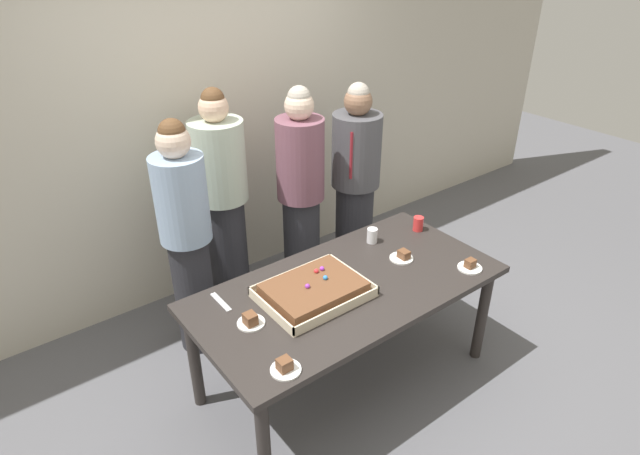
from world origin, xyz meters
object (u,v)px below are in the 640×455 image
Objects in this scene: plated_slice_far_right at (470,266)px; person_serving_front at (301,195)px; sheet_cake at (314,290)px; plated_slice_near_left at (251,321)px; person_striped_tie_right at (223,203)px; person_green_shirt_behind at (187,238)px; drink_cup_nearest at (418,224)px; plated_slice_far_left at (403,256)px; cake_server_utensil at (221,302)px; plated_slice_near_right at (285,367)px; drink_cup_middle at (372,235)px; party_table at (347,296)px; person_back_corner at (355,183)px.

plated_slice_far_right is 0.09× the size of person_serving_front.
sheet_cake is 0.42m from plated_slice_near_left.
person_green_shirt_behind is at bearing -52.65° from person_striped_tie_right.
plated_slice_far_right is 0.54m from drink_cup_nearest.
person_serving_front is at bearing 58.18° from sheet_cake.
drink_cup_nearest is 1.56m from person_green_shirt_behind.
plated_slice_near_left is 1.10m from plated_slice_far_left.
cake_server_utensil is 0.12× the size of person_green_shirt_behind.
plated_slice_far_right is at bearing 47.57° from person_serving_front.
plated_slice_far_right is at bearing -14.82° from plated_slice_near_left.
person_serving_front is (-0.36, 1.28, 0.10)m from plated_slice_far_right.
drink_cup_middle is (1.13, 0.64, 0.03)m from plated_slice_near_right.
drink_cup_nearest reaches higher than party_table.
plated_slice_far_left is 0.96m from person_serving_front.
person_serving_front is (1.03, 1.31, 0.10)m from plated_slice_near_right.
plated_slice_near_left is 1.36m from person_serving_front.
person_green_shirt_behind is at bearing 86.78° from plated_slice_near_left.
plated_slice_near_left is 1.40m from plated_slice_far_right.
plated_slice_near_right is (-0.05, -0.39, -0.00)m from plated_slice_near_left.
cake_server_utensil is at bearing -25.47° from person_serving_front.
person_serving_front is at bearing 51.81° from plated_slice_near_right.
person_serving_front is 1.02× the size of person_green_shirt_behind.
person_back_corner is (1.52, 0.62, 0.08)m from cake_server_utensil.
drink_cup_nearest is at bearing 20.73° from plated_slice_near_right.
party_table is 12.34× the size of plated_slice_near_left.
plated_slice_near_left is 0.09× the size of person_green_shirt_behind.
person_back_corner is at bearing 68.26° from person_green_shirt_behind.
plated_slice_near_left is at bearing -19.60° from person_striped_tie_right.
person_green_shirt_behind reaches higher than plated_slice_near_left.
plated_slice_far_right is 1.52m from cake_server_utensil.
drink_cup_middle is at bearing 12.79° from plated_slice_near_left.
plated_slice_near_right is 1.30m from drink_cup_middle.
person_striped_tie_right reaches higher than plated_slice_far_left.
person_striped_tie_right is at bearing 98.55° from party_table.
person_striped_tie_right is (-0.52, 0.22, 0.01)m from person_serving_front.
drink_cup_nearest is 1.00× the size of drink_cup_middle.
sheet_cake is 1.40m from person_back_corner.
plated_slice_near_right is at bearing -6.37° from person_serving_front.
person_serving_front reaches higher than cake_server_utensil.
sheet_cake is 3.96× the size of plated_slice_far_right.
drink_cup_middle is at bearing -1.02° from cake_server_utensil.
plated_slice_far_left is at bearing 127.55° from plated_slice_far_right.
person_green_shirt_behind reaches higher than plated_slice_near_right.
plated_slice_near_right is 0.75× the size of cake_server_utensil.
plated_slice_far_left is (0.68, -0.03, -0.02)m from sheet_cake.
person_green_shirt_behind is at bearing 123.71° from party_table.
person_back_corner is at bearing 39.87° from plated_slice_near_right.
cake_server_utensil is (-1.12, 0.02, -0.05)m from drink_cup_middle.
party_table is 1.15× the size of person_back_corner.
person_back_corner reaches higher than plated_slice_far_left.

